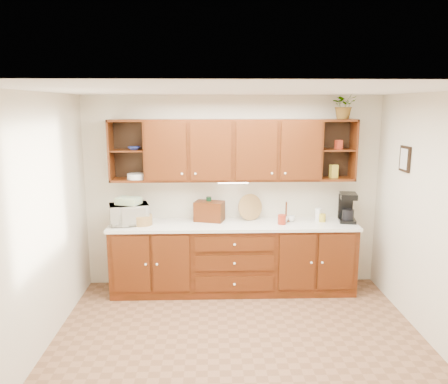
{
  "coord_description": "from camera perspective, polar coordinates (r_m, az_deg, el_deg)",
  "views": [
    {
      "loc": [
        -0.29,
        -4.11,
        2.46
      ],
      "look_at": [
        -0.13,
        1.15,
        1.42
      ],
      "focal_mm": 35.0,
      "sensor_mm": 36.0,
      "label": 1
    }
  ],
  "objects": [
    {
      "name": "ceiling",
      "position": [
        4.12,
        2.39,
        13.13
      ],
      "size": [
        4.0,
        4.0,
        0.0
      ],
      "primitive_type": "plane",
      "rotation": [
        3.14,
        0.0,
        0.0
      ],
      "color": "white",
      "rests_on": "back_wall"
    },
    {
      "name": "woven_tray",
      "position": [
        5.94,
        3.42,
        -3.55
      ],
      "size": [
        0.36,
        0.23,
        0.35
      ],
      "primitive_type": "cylinder",
      "rotation": [
        1.36,
        0.0,
        0.43
      ],
      "color": "olive",
      "rests_on": "countertop"
    },
    {
      "name": "left_wall",
      "position": [
        4.6,
        -23.56,
        -4.39
      ],
      "size": [
        0.0,
        3.5,
        3.5
      ],
      "primitive_type": "plane",
      "rotation": [
        1.57,
        0.0,
        1.57
      ],
      "color": "beige",
      "rests_on": "floor"
    },
    {
      "name": "countertop",
      "position": [
        5.76,
        1.23,
        -4.3
      ],
      "size": [
        3.24,
        0.64,
        0.04
      ],
      "primitive_type": "cube",
      "color": "white",
      "rests_on": "base_cabinets"
    },
    {
      "name": "wicker_basket",
      "position": [
        5.78,
        -10.6,
        -3.6
      ],
      "size": [
        0.28,
        0.28,
        0.13
      ],
      "primitive_type": "cylinder",
      "rotation": [
        0.0,
        0.0,
        -0.1
      ],
      "color": "olive",
      "rests_on": "countertop"
    },
    {
      "name": "base_cabinets",
      "position": [
        5.92,
        1.2,
        -8.66
      ],
      "size": [
        3.2,
        0.6,
        0.9
      ],
      "primitive_type": "cube",
      "color": "#321805",
      "rests_on": "floor"
    },
    {
      "name": "bowl_stack",
      "position": [
        5.8,
        -11.67,
        5.63
      ],
      "size": [
        0.17,
        0.17,
        0.04
      ],
      "primitive_type": "imported",
      "rotation": [
        0.0,
        0.0,
        -0.03
      ],
      "color": "navy",
      "rests_on": "upper_cabinets"
    },
    {
      "name": "pantry_box_red",
      "position": [
        5.93,
        14.75,
        6.0
      ],
      "size": [
        0.1,
        0.09,
        0.12
      ],
      "primitive_type": "cube",
      "rotation": [
        0.0,
        0.0,
        0.3
      ],
      "color": "maroon",
      "rests_on": "upper_cabinets"
    },
    {
      "name": "floor",
      "position": [
        4.8,
        2.13,
        -19.67
      ],
      "size": [
        4.0,
        4.0,
        0.0
      ],
      "primitive_type": "plane",
      "color": "brown",
      "rests_on": "ground"
    },
    {
      "name": "canister_red",
      "position": [
        5.75,
        7.57,
        -3.58
      ],
      "size": [
        0.14,
        0.14,
        0.13
      ],
      "primitive_type": "cylinder",
      "rotation": [
        0.0,
        0.0,
        -0.34
      ],
      "color": "maroon",
      "rests_on": "countertop"
    },
    {
      "name": "back_wall",
      "position": [
        5.98,
        1.09,
        0.01
      ],
      "size": [
        4.0,
        0.0,
        4.0
      ],
      "primitive_type": "plane",
      "rotation": [
        1.57,
        0.0,
        0.0
      ],
      "color": "beige",
      "rests_on": "floor"
    },
    {
      "name": "coffee_maker",
      "position": [
        6.03,
        15.79,
        -2.0
      ],
      "size": [
        0.25,
        0.3,
        0.39
      ],
      "rotation": [
        0.0,
        0.0,
        -0.18
      ],
      "color": "black",
      "rests_on": "countertop"
    },
    {
      "name": "microwave",
      "position": [
        5.81,
        -12.3,
        -2.85
      ],
      "size": [
        0.56,
        0.45,
        0.27
      ],
      "primitive_type": "imported",
      "rotation": [
        0.0,
        0.0,
        0.27
      ],
      "color": "beige",
      "rests_on": "countertop"
    },
    {
      "name": "upper_cabinets",
      "position": [
        5.73,
        1.29,
        5.52
      ],
      "size": [
        3.2,
        0.33,
        0.8
      ],
      "color": "#321805",
      "rests_on": "back_wall"
    },
    {
      "name": "wine_bottle",
      "position": [
        5.89,
        -1.99,
        -2.16
      ],
      "size": [
        0.08,
        0.08,
        0.32
      ],
      "primitive_type": "cylinder",
      "rotation": [
        0.0,
        0.0,
        0.14
      ],
      "color": "black",
      "rests_on": "countertop"
    },
    {
      "name": "potted_plant",
      "position": [
        5.91,
        15.41,
        10.93
      ],
      "size": [
        0.4,
        0.37,
        0.36
      ],
      "primitive_type": "imported",
      "rotation": [
        0.0,
        0.0,
        0.32
      ],
      "color": "#999999",
      "rests_on": "upper_cabinets"
    },
    {
      "name": "towel_stack",
      "position": [
        5.77,
        -12.37,
        -1.13
      ],
      "size": [
        0.35,
        0.3,
        0.09
      ],
      "primitive_type": "cube",
      "rotation": [
        0.0,
        0.0,
        -0.36
      ],
      "color": "#E9E56E",
      "rests_on": "microwave"
    },
    {
      "name": "bread_box",
      "position": [
        5.85,
        -1.92,
        -2.52
      ],
      "size": [
        0.43,
        0.33,
        0.26
      ],
      "primitive_type": "cube",
      "rotation": [
        0.0,
        0.0,
        -0.29
      ],
      "color": "#321805",
      "rests_on": "countertop"
    },
    {
      "name": "plate_stack",
      "position": [
        5.82,
        -11.38,
        2.03
      ],
      "size": [
        0.29,
        0.29,
        0.07
      ],
      "primitive_type": "cylinder",
      "rotation": [
        0.0,
        0.0,
        -0.26
      ],
      "color": "white",
      "rests_on": "upper_cabinets"
    },
    {
      "name": "canister_yellow",
      "position": [
        5.97,
        12.71,
        -3.31
      ],
      "size": [
        0.11,
        0.11,
        0.1
      ],
      "primitive_type": "cylinder",
      "rotation": [
        0.0,
        0.0,
        -0.23
      ],
      "color": "gold",
      "rests_on": "countertop"
    },
    {
      "name": "framed_picture",
      "position": [
        5.53,
        22.57,
        4.01
      ],
      "size": [
        0.03,
        0.24,
        0.3
      ],
      "primitive_type": "cube",
      "color": "black",
      "rests_on": "right_wall"
    },
    {
      "name": "mug_tree",
      "position": [
        5.9,
        8.09,
        -3.43
      ],
      "size": [
        0.21,
        0.22,
        0.27
      ],
      "rotation": [
        0.0,
        0.0,
        -0.0
      ],
      "color": "#321805",
      "rests_on": "countertop"
    },
    {
      "name": "pantry_box_yellow",
      "position": [
        5.98,
        14.13,
        2.65
      ],
      "size": [
        0.11,
        0.1,
        0.17
      ],
      "primitive_type": "cube",
      "rotation": [
        0.0,
        0.0,
        0.29
      ],
      "color": "gold",
      "rests_on": "upper_cabinets"
    },
    {
      "name": "right_wall",
      "position": [
        4.85,
        26.62,
        -3.87
      ],
      "size": [
        0.0,
        3.5,
        3.5
      ],
      "primitive_type": "plane",
      "rotation": [
        1.57,
        0.0,
        -1.57
      ],
      "color": "beige",
      "rests_on": "floor"
    },
    {
      "name": "undercabinet_light",
      "position": [
        5.74,
        1.2,
        1.26
      ],
      "size": [
        0.4,
        0.05,
        0.02
      ],
      "primitive_type": "cube",
      "color": "white",
      "rests_on": "upper_cabinets"
    },
    {
      "name": "canister_white",
      "position": [
        5.98,
        12.17,
        -2.91
      ],
      "size": [
        0.1,
        0.1,
        0.18
      ],
      "primitive_type": "cylinder",
      "rotation": [
        0.0,
        0.0,
        0.35
      ],
      "color": "white",
      "rests_on": "countertop"
    }
  ]
}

